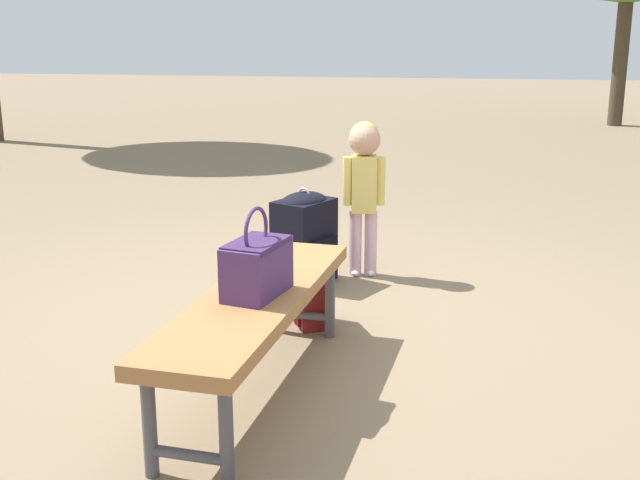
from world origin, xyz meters
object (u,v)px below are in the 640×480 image
Objects in this scene: backpack_small at (312,292)px; park_bench at (255,306)px; handbag at (257,265)px; child_standing at (364,174)px; backpack_large at (304,235)px.

park_bench is at bearing 173.90° from backpack_small.
handbag is at bearing 175.05° from backpack_small.
child_standing is at bearing -8.00° from park_bench.
park_bench reaches higher than backpack_small.
backpack_small is at bearing -6.10° from park_bench.
handbag is 0.63× the size of backpack_large.
backpack_large reaches higher than backpack_small.
park_bench is 1.77m from child_standing.
child_standing reaches higher than park_bench.
backpack_large is 0.74m from backpack_small.
child_standing is at bearing -58.94° from backpack_large.
child_standing is at bearing -9.72° from backpack_small.
backpack_large is at bearing 3.25° from park_bench.
backpack_large is 1.61× the size of backpack_small.
child_standing is 0.52m from backpack_large.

